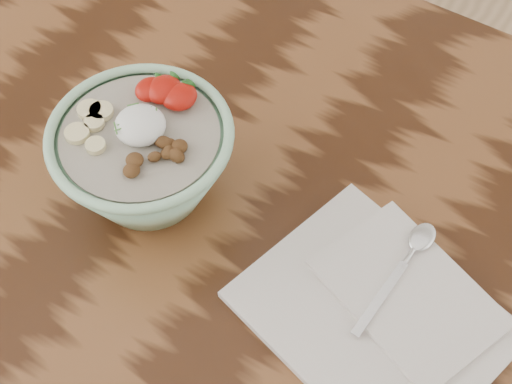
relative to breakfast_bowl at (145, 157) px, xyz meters
The scene contains 4 objects.
table 17.34cm from the breakfast_bowl, 127.56° to the left, with size 160.00×90.00×75.00cm.
breakfast_bowl is the anchor object (origin of this frame).
napkin 31.42cm from the breakfast_bowl, ahead, with size 31.27×27.63×1.64cm.
spoon 32.11cm from the breakfast_bowl, 14.88° to the left, with size 3.08×16.79×0.88cm.
Camera 1 is at (40.32, -38.91, 147.06)cm, focal length 50.00 mm.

